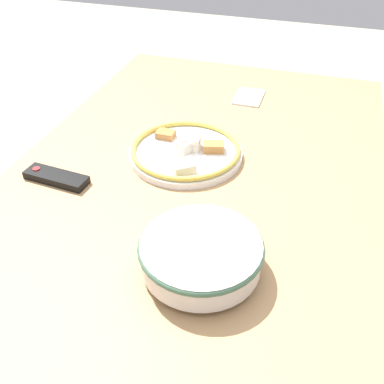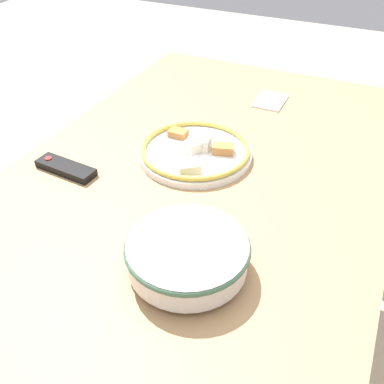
% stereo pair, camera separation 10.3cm
% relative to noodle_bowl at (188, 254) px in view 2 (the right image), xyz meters
% --- Properties ---
extents(ground_plane, '(8.00, 8.00, 0.00)m').
position_rel_noodle_bowl_xyz_m(ground_plane, '(0.33, 0.11, -0.81)').
color(ground_plane, '#B7A88E').
extents(dining_table, '(1.47, 0.94, 0.77)m').
position_rel_noodle_bowl_xyz_m(dining_table, '(0.33, 0.11, -0.12)').
color(dining_table, tan).
rests_on(dining_table, ground_plane).
extents(noodle_bowl, '(0.24, 0.24, 0.07)m').
position_rel_noodle_bowl_xyz_m(noodle_bowl, '(0.00, 0.00, 0.00)').
color(noodle_bowl, silver).
rests_on(noodle_bowl, dining_table).
extents(food_plate, '(0.31, 0.31, 0.05)m').
position_rel_noodle_bowl_xyz_m(food_plate, '(0.38, 0.16, -0.03)').
color(food_plate, white).
rests_on(food_plate, dining_table).
extents(tv_remote, '(0.07, 0.17, 0.02)m').
position_rel_noodle_bowl_xyz_m(tv_remote, '(0.18, 0.43, -0.03)').
color(tv_remote, black).
rests_on(tv_remote, dining_table).
extents(folded_napkin, '(0.13, 0.09, 0.01)m').
position_rel_noodle_bowl_xyz_m(folded_napkin, '(0.79, 0.07, -0.04)').
color(folded_napkin, white).
rests_on(folded_napkin, dining_table).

